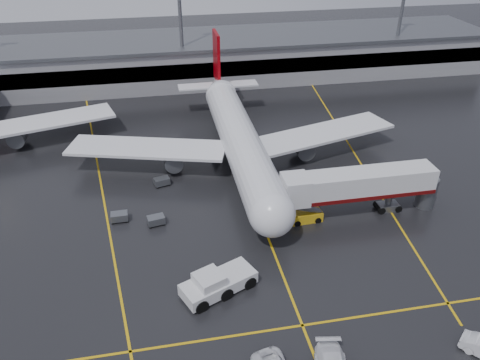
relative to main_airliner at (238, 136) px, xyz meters
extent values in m
plane|color=black|center=(0.00, -9.70, -4.21)|extent=(220.00, 220.00, 0.00)
cube|color=gold|center=(0.00, -9.70, -4.20)|extent=(0.25, 90.00, 0.02)
cube|color=gold|center=(0.00, -31.70, -4.20)|extent=(60.00, 0.25, 0.02)
cube|color=gold|center=(-20.00, 0.30, -4.20)|extent=(9.99, 69.35, 0.02)
cube|color=gold|center=(18.00, 0.30, -4.20)|extent=(7.57, 69.64, 0.02)
cube|color=gray|center=(0.00, 38.30, -0.21)|extent=(120.00, 18.00, 8.00)
cube|color=black|center=(0.00, 29.50, 0.29)|extent=(120.00, 0.40, 3.00)
cube|color=#595B60|center=(0.00, 38.30, 4.09)|extent=(122.00, 19.00, 0.60)
cylinder|color=#595B60|center=(-5.00, 32.30, 8.29)|extent=(0.70, 0.70, 25.00)
cylinder|color=#595B60|center=(40.00, 32.30, 8.29)|extent=(0.70, 0.70, 25.00)
cylinder|color=silver|center=(0.00, -1.70, -0.01)|extent=(5.20, 36.00, 5.20)
sphere|color=silver|center=(0.00, -19.70, -0.01)|extent=(5.20, 5.20, 5.20)
cone|color=silver|center=(0.00, 19.30, 0.59)|extent=(4.94, 8.00, 4.94)
cube|color=#820006|center=(0.00, 20.30, 5.49)|extent=(0.50, 5.50, 8.50)
cube|color=silver|center=(0.00, 19.30, 0.79)|extent=(14.00, 3.00, 0.25)
cube|color=silver|center=(-13.00, 0.30, -0.81)|extent=(22.80, 11.83, 0.40)
cube|color=silver|center=(13.00, 0.30, -0.81)|extent=(22.80, 11.83, 0.40)
cylinder|color=#595B60|center=(-9.50, -0.70, -2.21)|extent=(2.60, 4.50, 2.60)
cylinder|color=#595B60|center=(9.50, -0.70, -2.21)|extent=(2.60, 4.50, 2.60)
cylinder|color=#595B60|center=(0.00, -16.70, -3.21)|extent=(0.56, 0.56, 2.00)
cylinder|color=#595B60|center=(-3.20, 1.30, -3.21)|extent=(0.56, 0.56, 2.00)
cylinder|color=#595B60|center=(3.20, 1.30, -3.21)|extent=(0.56, 0.56, 2.00)
cylinder|color=black|center=(0.00, -16.70, -3.76)|extent=(0.40, 1.10, 1.10)
cylinder|color=black|center=(-3.20, 1.30, -3.66)|extent=(1.00, 1.40, 1.40)
cylinder|color=black|center=(3.20, 1.30, -3.66)|extent=(1.00, 1.40, 1.40)
cube|color=silver|center=(-29.00, 12.30, -0.81)|extent=(22.80, 11.83, 0.40)
cylinder|color=#595B60|center=(-32.50, 11.30, -2.21)|extent=(2.60, 4.50, 2.60)
cube|color=silver|center=(12.00, -15.70, 0.19)|extent=(18.00, 3.20, 3.00)
cube|color=#520808|center=(12.00, -15.70, -1.11)|extent=(18.00, 3.30, 0.50)
cube|color=silver|center=(3.80, -15.70, 0.19)|extent=(3.00, 3.40, 3.30)
cylinder|color=#595B60|center=(16.00, -15.70, -2.71)|extent=(0.80, 0.80, 3.00)
cube|color=#595B60|center=(16.00, -15.70, -3.76)|extent=(2.60, 1.60, 0.90)
cylinder|color=#595B60|center=(21.00, -15.70, -2.21)|extent=(2.40, 2.40, 4.00)
cylinder|color=black|center=(14.90, -15.70, -3.76)|extent=(0.90, 1.80, 0.90)
cylinder|color=black|center=(17.10, -15.70, -3.76)|extent=(0.90, 1.80, 0.90)
cube|color=silver|center=(-6.86, -25.82, -3.24)|extent=(8.09, 5.78, 1.29)
cube|color=silver|center=(-7.84, -26.25, -2.17)|extent=(3.40, 3.40, 1.07)
cube|color=black|center=(-7.84, -26.25, -2.17)|extent=(3.06, 3.06, 0.97)
cylinder|color=black|center=(-9.42, -26.95, -3.62)|extent=(2.57, 3.51, 1.40)
cylinder|color=black|center=(-6.86, -25.82, -3.62)|extent=(2.57, 3.51, 1.40)
cylinder|color=black|center=(-4.31, -24.70, -3.62)|extent=(2.57, 3.51, 1.40)
cube|color=gold|center=(5.23, -16.02, -3.61)|extent=(4.01, 1.86, 1.20)
cube|color=#595B60|center=(5.23, -16.02, -2.46)|extent=(3.84, 1.20, 1.37)
cylinder|color=black|center=(3.92, -16.09, -3.88)|extent=(0.87, 1.89, 0.76)
cylinder|color=black|center=(6.53, -15.94, -3.88)|extent=(0.87, 1.89, 0.76)
cube|color=#595B60|center=(-12.52, -13.40, -3.56)|extent=(2.21, 1.66, 0.90)
cylinder|color=black|center=(-13.21, -14.04, -4.03)|extent=(0.40, 0.20, 0.40)
cylinder|color=black|center=(-11.64, -13.73, -4.03)|extent=(0.40, 0.20, 0.40)
cylinder|color=black|center=(-13.40, -13.06, -4.03)|extent=(0.40, 0.20, 0.40)
cylinder|color=black|center=(-11.83, -12.75, -4.03)|extent=(0.40, 0.20, 0.40)
cube|color=#595B60|center=(-16.82, -11.84, -3.56)|extent=(2.04, 1.36, 0.90)
cylinder|color=black|center=(-17.60, -12.37, -4.03)|extent=(0.40, 0.20, 0.40)
cylinder|color=black|center=(-16.00, -12.32, -4.03)|extent=(0.40, 0.20, 0.40)
cylinder|color=black|center=(-17.63, -11.37, -4.03)|extent=(0.40, 0.20, 0.40)
cylinder|color=black|center=(-16.03, -11.32, -4.03)|extent=(0.40, 0.20, 0.40)
cube|color=#595B60|center=(-11.39, -4.51, -3.56)|extent=(2.27, 1.79, 0.90)
cylinder|color=black|center=(-12.03, -5.21, -4.03)|extent=(0.40, 0.20, 0.40)
cylinder|color=black|center=(-10.48, -4.78, -4.03)|extent=(0.40, 0.20, 0.40)
cylinder|color=black|center=(-12.29, -4.24, -4.03)|extent=(0.40, 0.20, 0.40)
cylinder|color=black|center=(-10.75, -3.82, -4.03)|extent=(0.40, 0.20, 0.40)
camera|label=1|loc=(-11.39, -60.69, 29.78)|focal=35.74mm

